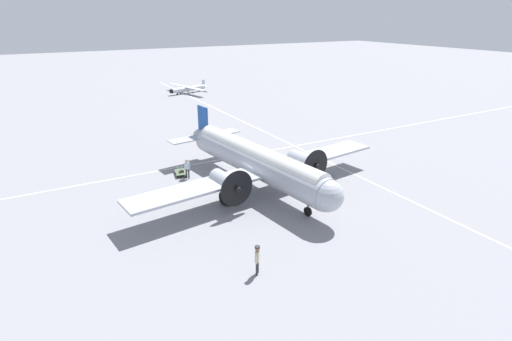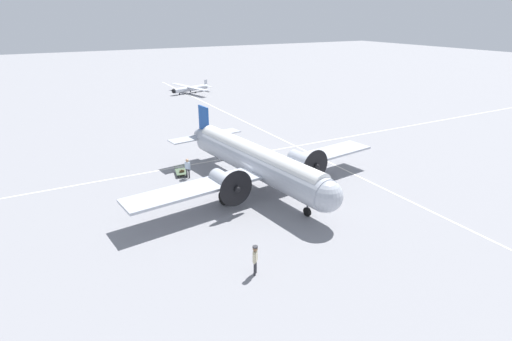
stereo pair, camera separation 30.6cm
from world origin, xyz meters
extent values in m
plane|color=gray|center=(0.00, 0.00, 0.00)|extent=(300.00, 300.00, 0.00)
cube|color=silver|center=(0.00, -7.93, 0.00)|extent=(120.00, 0.16, 0.01)
cube|color=silver|center=(-9.44, 0.00, 0.00)|extent=(0.16, 120.00, 0.01)
cylinder|color=#ADB2BC|center=(0.00, 0.00, 2.30)|extent=(4.43, 16.58, 2.40)
cylinder|color=white|center=(0.00, 0.00, 2.96)|extent=(3.61, 15.70, 1.68)
sphere|color=#ADB2BC|center=(-1.02, 8.14, 2.30)|extent=(2.28, 2.28, 2.28)
cylinder|color=#ADB2BC|center=(1.02, -8.14, 2.42)|extent=(1.71, 3.34, 1.32)
cube|color=#194799|center=(1.10, -8.74, 4.10)|extent=(0.36, 1.80, 2.76)
cube|color=#ADB2BC|center=(1.07, -8.54, 2.54)|extent=(7.60, 2.52, 0.10)
cube|color=#ADB2BC|center=(-0.15, 1.19, 2.00)|extent=(23.46, 5.49, 0.20)
cylinder|color=#ADB2BC|center=(-4.12, 0.98, 2.02)|extent=(1.66, 2.94, 1.32)
cylinder|color=black|center=(-4.31, 2.50, 2.02)|extent=(2.76, 0.39, 2.77)
sphere|color=black|center=(-4.33, 2.64, 2.02)|extent=(0.46, 0.46, 0.46)
cylinder|color=#ADB2BC|center=(3.75, 1.96, 2.02)|extent=(1.66, 2.94, 1.32)
cylinder|color=black|center=(3.56, 3.49, 2.02)|extent=(2.76, 0.39, 2.77)
sphere|color=black|center=(3.54, 3.63, 2.02)|extent=(0.46, 0.46, 0.46)
cylinder|color=#4C4C51|center=(-4.08, 0.70, 1.02)|extent=(0.18, 0.18, 0.94)
cylinder|color=black|center=(-4.08, 0.70, 0.55)|extent=(0.43, 1.13, 1.10)
cylinder|color=#4C4C51|center=(3.78, 1.69, 1.02)|extent=(0.18, 0.18, 0.94)
cylinder|color=black|center=(3.78, 1.69, 0.55)|extent=(0.43, 1.13, 1.10)
cylinder|color=#4C4C51|center=(-0.80, 6.35, 0.79)|extent=(0.14, 0.14, 0.87)
cylinder|color=black|center=(-0.80, 6.35, 0.35)|extent=(0.27, 0.72, 0.70)
cylinder|color=#2D2D33|center=(5.99, 10.78, 0.44)|extent=(0.13, 0.13, 0.87)
cylinder|color=#2D2D33|center=(5.82, 10.59, 0.44)|extent=(0.13, 0.13, 0.87)
cube|color=beige|center=(5.91, 10.69, 1.20)|extent=(0.43, 0.45, 0.66)
sphere|color=#8C6647|center=(5.91, 10.69, 1.67)|extent=(0.29, 0.29, 0.29)
cylinder|color=beige|center=(6.08, 10.88, 1.17)|extent=(0.10, 0.10, 0.62)
cylinder|color=beige|center=(5.74, 10.49, 1.17)|extent=(0.10, 0.10, 0.62)
cube|color=black|center=(5.99, 10.62, 1.28)|extent=(0.04, 0.05, 0.42)
cylinder|color=#2D2D33|center=(5.91, 10.69, 1.80)|extent=(0.43, 0.43, 0.07)
cylinder|color=#2D2D33|center=(4.43, -4.95, 0.44)|extent=(0.13, 0.13, 0.88)
cylinder|color=#2D2D33|center=(4.29, -4.73, 0.44)|extent=(0.13, 0.13, 0.88)
cube|color=silver|center=(4.36, -4.84, 1.21)|extent=(0.39, 0.46, 0.66)
sphere|color=tan|center=(4.36, -4.84, 1.69)|extent=(0.29, 0.29, 0.29)
cylinder|color=silver|center=(4.50, -5.07, 1.17)|extent=(0.10, 0.10, 0.63)
cylinder|color=silver|center=(4.23, -4.62, 1.17)|extent=(0.10, 0.10, 0.63)
cube|color=#47331E|center=(4.66, -5.65, 0.26)|extent=(0.42, 0.18, 0.52)
cube|color=#312315|center=(4.66, -5.65, 0.55)|extent=(0.15, 0.12, 0.02)
cube|color=#4C6047|center=(4.67, -5.94, 0.30)|extent=(1.28, 1.96, 0.04)
cube|color=#4C6047|center=(4.50, -6.80, 0.54)|extent=(0.93, 0.22, 0.04)
cylinder|color=#4C6047|center=(4.06, -6.71, 0.43)|extent=(0.04, 0.04, 0.22)
cylinder|color=#4C6047|center=(4.93, -6.88, 0.43)|extent=(0.04, 0.04, 0.22)
cylinder|color=black|center=(4.43, -5.19, 0.14)|extent=(0.11, 0.29, 0.28)
cylinder|color=black|center=(5.17, -5.34, 0.14)|extent=(0.11, 0.29, 0.28)
cylinder|color=black|center=(4.16, -6.54, 0.14)|extent=(0.11, 0.29, 0.28)
cylinder|color=black|center=(4.90, -6.69, 0.14)|extent=(0.11, 0.29, 0.28)
cylinder|color=#B7BCC6|center=(-10.46, -44.60, 0.79)|extent=(7.19, 2.70, 0.88)
sphere|color=black|center=(-6.82, -43.64, 0.79)|extent=(0.79, 0.79, 0.79)
cube|color=#B7BCC6|center=(-10.07, -44.50, 1.19)|extent=(3.86, 10.74, 0.08)
cube|color=#B7BCC6|center=(-13.86, -45.51, 1.50)|extent=(0.63, 0.22, 1.15)
cube|color=#B7BCC6|center=(-13.86, -45.51, 0.92)|extent=(1.45, 3.55, 0.04)
cylinder|color=black|center=(-7.98, -43.94, 0.14)|extent=(0.29, 0.15, 0.28)
cylinder|color=#4C4C51|center=(-7.98, -43.94, 0.24)|extent=(0.06, 0.06, 0.21)
cylinder|color=black|center=(-11.05, -43.93, 0.14)|extent=(0.29, 0.15, 0.28)
cylinder|color=#4C4C51|center=(-11.05, -43.93, 0.24)|extent=(0.06, 0.06, 0.21)
cylinder|color=black|center=(-10.64, -45.48, 0.14)|extent=(0.29, 0.15, 0.28)
cylinder|color=#4C4C51|center=(-10.64, -45.48, 0.24)|extent=(0.06, 0.06, 0.21)
camera|label=1|loc=(15.29, 27.28, 13.84)|focal=28.00mm
camera|label=2|loc=(15.03, 27.43, 13.84)|focal=28.00mm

